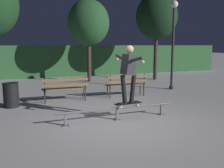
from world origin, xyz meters
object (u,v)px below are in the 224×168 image
at_px(tree_far_right, 157,17).
at_px(trash_can, 11,95).
at_px(skateboard, 128,104).
at_px(skateboarder, 129,69).
at_px(lamp_post_right, 173,34).
at_px(park_bench_left_center, 127,83).
at_px(park_bench_leftmost, 65,87).
at_px(grind_rail, 117,110).
at_px(tree_behind_benches, 89,23).

xyz_separation_m(tree_far_right, trash_can, (-7.73, -3.99, -3.14)).
xyz_separation_m(skateboard, skateboarder, (0.00, 0.00, 0.94)).
bearing_deg(lamp_post_right, park_bench_left_center, -163.35).
bearing_deg(park_bench_leftmost, grind_rail, -71.49).
bearing_deg(skateboard, tree_far_right, 53.98).
bearing_deg(trash_can, tree_behind_benches, 49.56).
relative_size(skateboarder, park_bench_leftmost, 0.97).
xyz_separation_m(grind_rail, skateboard, (0.33, 0.00, 0.16)).
bearing_deg(lamp_post_right, tree_behind_benches, 127.34).
relative_size(grind_rail, skateboard, 4.12).
relative_size(park_bench_left_center, tree_far_right, 0.33).
xyz_separation_m(grind_rail, trash_can, (-2.68, 2.51, 0.15)).
relative_size(grind_rail, trash_can, 4.10).
distance_m(park_bench_leftmost, trash_can, 1.80).
height_order(skateboarder, tree_behind_benches, tree_behind_benches).
relative_size(skateboarder, tree_far_right, 0.32).
height_order(skateboard, skateboarder, skateboarder).
bearing_deg(tree_far_right, tree_behind_benches, 170.44).
bearing_deg(skateboard, skateboarder, 6.01).
height_order(grind_rail, trash_can, trash_can).
distance_m(skateboarder, park_bench_left_center, 3.02).
bearing_deg(grind_rail, skateboard, 0.00).
xyz_separation_m(park_bench_leftmost, tree_behind_benches, (2.16, 4.47, 2.62)).
bearing_deg(skateboarder, park_bench_left_center, 66.51).
distance_m(tree_far_right, lamp_post_right, 3.38).
bearing_deg(park_bench_leftmost, tree_far_right, 32.82).
height_order(skateboarder, trash_can, skateboarder).
height_order(grind_rail, park_bench_leftmost, park_bench_leftmost).
distance_m(park_bench_leftmost, park_bench_left_center, 2.38).
bearing_deg(park_bench_leftmost, trash_can, -175.08).
bearing_deg(skateboarder, park_bench_leftmost, 114.68).
bearing_deg(tree_behind_benches, park_bench_left_center, -87.14).
xyz_separation_m(grind_rail, skateboarder, (0.33, 0.00, 1.10)).
distance_m(skateboard, park_bench_left_center, 2.91).
xyz_separation_m(grind_rail, tree_far_right, (5.05, 6.50, 3.30)).
xyz_separation_m(tree_far_right, lamp_post_right, (-0.97, -3.06, -1.07)).
bearing_deg(tree_behind_benches, tree_far_right, -9.56).
relative_size(park_bench_left_center, lamp_post_right, 0.41).
xyz_separation_m(park_bench_leftmost, tree_far_right, (5.95, 3.84, 3.02)).
relative_size(tree_far_right, lamp_post_right, 1.25).
relative_size(park_bench_leftmost, tree_behind_benches, 0.37).
xyz_separation_m(skateboarder, park_bench_leftmost, (-1.22, 2.66, -0.82)).
distance_m(grind_rail, skateboard, 0.37).
bearing_deg(lamp_post_right, skateboarder, -137.50).
xyz_separation_m(tree_behind_benches, lamp_post_right, (2.82, -3.70, -0.67)).
distance_m(grind_rail, skateboarder, 1.14).
bearing_deg(park_bench_leftmost, skateboard, -65.37).
relative_size(skateboard, tree_far_right, 0.16).
bearing_deg(tree_behind_benches, skateboard, -97.48).
relative_size(skateboard, lamp_post_right, 0.20).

